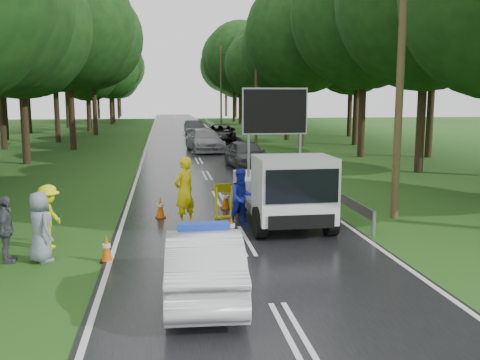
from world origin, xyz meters
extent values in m
plane|color=#214B15|center=(0.00, 0.00, 0.00)|extent=(160.00, 160.00, 0.00)
cube|color=black|center=(0.00, 30.00, 0.01)|extent=(7.00, 140.00, 0.02)
cylinder|color=gray|center=(3.70, 0.00, 0.35)|extent=(0.12, 0.12, 0.70)
cube|color=gray|center=(3.70, 30.00, 0.55)|extent=(0.05, 60.00, 0.30)
cylinder|color=#4E3D24|center=(5.20, 2.00, 5.00)|extent=(0.24, 0.24, 10.00)
cylinder|color=#4E3D24|center=(5.20, 28.00, 5.00)|extent=(0.24, 0.24, 10.00)
cube|color=#4E3D24|center=(5.20, 28.00, 9.20)|extent=(1.40, 0.08, 0.08)
cylinder|color=#4E3D24|center=(5.20, 54.00, 5.00)|extent=(0.24, 0.24, 10.00)
cube|color=#4E3D24|center=(5.20, 54.00, 9.20)|extent=(1.40, 0.08, 0.08)
imported|color=silver|center=(-1.32, -3.89, 0.66)|extent=(1.56, 4.07, 1.32)
cube|color=#1938A5|center=(-1.32, -3.89, 1.39)|extent=(1.00, 0.32, 0.13)
cube|color=gray|center=(1.48, 2.29, 0.58)|extent=(2.16, 4.46, 0.26)
cube|color=white|center=(1.47, 3.35, 1.00)|extent=(2.25, 2.56, 0.58)
cube|color=white|center=(1.50, 0.39, 1.32)|extent=(2.13, 1.71, 1.80)
cube|color=black|center=(1.51, -0.48, 1.53)|extent=(1.96, 0.06, 0.90)
cube|color=black|center=(1.47, 2.92, 3.38)|extent=(2.01, 0.15, 1.37)
cylinder|color=black|center=(0.50, 0.16, 0.44)|extent=(0.31, 0.89, 0.89)
cylinder|color=black|center=(2.51, 0.19, 0.44)|extent=(0.31, 0.89, 0.89)
cylinder|color=black|center=(0.46, 3.55, 0.44)|extent=(0.31, 0.89, 0.89)
cylinder|color=black|center=(2.47, 3.57, 0.44)|extent=(0.31, 0.89, 0.89)
cube|color=yellow|center=(-0.45, 2.60, 0.52)|extent=(0.08, 0.08, 1.05)
cube|color=yellow|center=(0.05, 2.76, 0.52)|extent=(0.08, 0.08, 1.05)
cube|color=yellow|center=(1.55, 3.23, 0.52)|extent=(0.08, 0.08, 1.05)
cube|color=yellow|center=(2.05, 3.39, 0.52)|extent=(0.08, 0.08, 1.05)
cube|color=#F2CC00|center=(0.80, 3.00, 1.00)|extent=(2.61, 0.88, 0.26)
imported|color=yellow|center=(-1.46, 2.00, 1.03)|extent=(0.89, 0.88, 2.07)
imported|color=#1C27B9|center=(0.24, 1.65, 0.87)|extent=(0.96, 0.81, 1.73)
imported|color=#F6FF0D|center=(-4.98, -0.04, 0.83)|extent=(0.84, 1.18, 1.66)
imported|color=#43464C|center=(-5.72, -1.11, 0.79)|extent=(0.49, 0.97, 1.59)
imported|color=slate|center=(-4.95, -1.15, 0.84)|extent=(0.91, 0.97, 1.67)
imported|color=#3D3F45|center=(2.34, 14.52, 0.76)|extent=(2.19, 4.62, 1.52)
imported|color=#929599|center=(0.80, 23.62, 0.78)|extent=(2.73, 5.56, 1.55)
imported|color=black|center=(2.51, 29.62, 0.78)|extent=(3.30, 5.91, 1.56)
imported|color=#383B3F|center=(1.01, 39.67, 0.73)|extent=(2.00, 4.55, 1.45)
cube|color=black|center=(-3.42, -1.37, 0.01)|extent=(0.31, 0.31, 0.03)
cone|color=#DD5707|center=(-3.42, -1.37, 0.34)|extent=(0.25, 0.25, 0.64)
cube|color=black|center=(-0.30, 0.00, 0.02)|extent=(0.34, 0.34, 0.03)
cone|color=#DD5707|center=(-0.30, 0.00, 0.37)|extent=(0.28, 0.28, 0.70)
cube|color=black|center=(0.02, 4.03, 0.02)|extent=(0.36, 0.36, 0.03)
cone|color=#DD5707|center=(0.02, 4.03, 0.39)|extent=(0.29, 0.29, 0.73)
cube|color=black|center=(-2.20, 3.00, 0.01)|extent=(0.34, 0.34, 0.03)
cone|color=#DD5707|center=(-2.20, 3.00, 0.37)|extent=(0.28, 0.28, 0.70)
cube|color=black|center=(3.00, 2.99, 0.02)|extent=(0.34, 0.34, 0.03)
cone|color=#DD5707|center=(3.00, 2.99, 0.37)|extent=(0.28, 0.28, 0.70)
camera|label=1|loc=(-2.03, -13.83, 3.86)|focal=40.00mm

